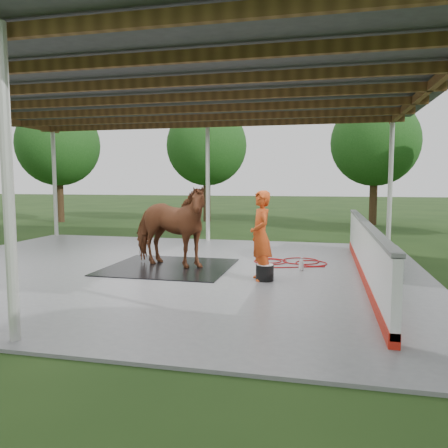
% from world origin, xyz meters
% --- Properties ---
extents(ground, '(100.00, 100.00, 0.00)m').
position_xyz_m(ground, '(0.00, 0.00, 0.00)').
color(ground, '#1E3814').
extents(concrete_slab, '(12.00, 10.00, 0.05)m').
position_xyz_m(concrete_slab, '(0.00, 0.00, 0.03)').
color(concrete_slab, slate).
rests_on(concrete_slab, ground).
extents(pavilion_structure, '(12.60, 10.60, 4.05)m').
position_xyz_m(pavilion_structure, '(0.00, -0.00, 3.97)').
color(pavilion_structure, beige).
rests_on(pavilion_structure, ground).
extents(dasher_board, '(0.16, 8.00, 1.15)m').
position_xyz_m(dasher_board, '(4.60, 0.00, 0.59)').
color(dasher_board, '#AF1B0E').
rests_on(dasher_board, concrete_slab).
extents(tree_belt, '(28.00, 28.00, 5.80)m').
position_xyz_m(tree_belt, '(0.30, 0.90, 3.79)').
color(tree_belt, '#382314').
rests_on(tree_belt, ground).
extents(rubber_mat, '(2.79, 2.61, 0.02)m').
position_xyz_m(rubber_mat, '(0.30, 0.10, 0.06)').
color(rubber_mat, black).
rests_on(rubber_mat, concrete_slab).
extents(horse, '(2.39, 1.57, 1.86)m').
position_xyz_m(horse, '(0.30, 0.10, 1.00)').
color(horse, brown).
rests_on(horse, rubber_mat).
extents(handler, '(0.65, 0.77, 1.80)m').
position_xyz_m(handler, '(2.53, -0.69, 0.95)').
color(handler, '#BF4014').
rests_on(handler, concrete_slab).
extents(wash_bucket, '(0.36, 0.36, 0.33)m').
position_xyz_m(wash_bucket, '(2.63, -0.74, 0.22)').
color(wash_bucket, black).
rests_on(wash_bucket, concrete_slab).
extents(soap_bottle_a, '(0.16, 0.16, 0.30)m').
position_xyz_m(soap_bottle_a, '(3.29, 0.42, 0.20)').
color(soap_bottle_a, silver).
rests_on(soap_bottle_a, concrete_slab).
extents(soap_bottle_b, '(0.12, 0.12, 0.21)m').
position_xyz_m(soap_bottle_b, '(2.55, -0.36, 0.15)').
color(soap_bottle_b, '#338CD8').
rests_on(soap_bottle_b, concrete_slab).
extents(hose_coil, '(1.78, 1.46, 0.02)m').
position_xyz_m(hose_coil, '(2.99, 1.38, 0.06)').
color(hose_coil, '#A60B0D').
rests_on(hose_coil, concrete_slab).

